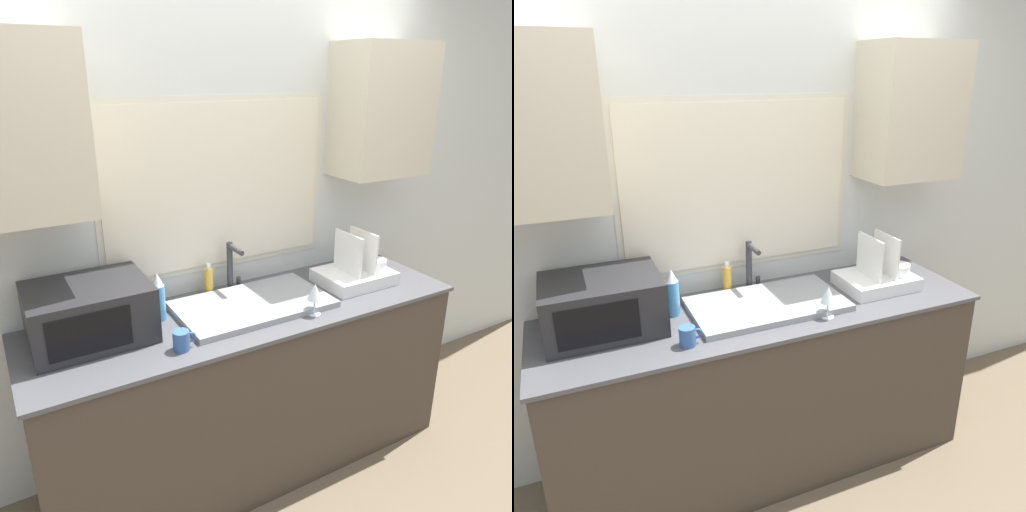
# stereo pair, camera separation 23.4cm
# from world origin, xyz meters

# --- Properties ---
(ground_plane) EXTENTS (12.00, 12.00, 0.00)m
(ground_plane) POSITION_xyz_m (0.00, 0.00, 0.00)
(ground_plane) COLOR brown
(countertop) EXTENTS (2.17, 0.66, 0.93)m
(countertop) POSITION_xyz_m (0.00, 0.32, 0.47)
(countertop) COLOR #42382D
(countertop) RESTS_ON ground_plane
(wall_back) EXTENTS (6.00, 0.38, 2.60)m
(wall_back) POSITION_xyz_m (0.00, 0.63, 1.40)
(wall_back) COLOR silver
(wall_back) RESTS_ON ground_plane
(sink_basin) EXTENTS (0.76, 0.43, 0.03)m
(sink_basin) POSITION_xyz_m (0.02, 0.32, 0.95)
(sink_basin) COLOR gray
(sink_basin) RESTS_ON countertop
(faucet) EXTENTS (0.08, 0.15, 0.26)m
(faucet) POSITION_xyz_m (0.02, 0.54, 1.08)
(faucet) COLOR #333338
(faucet) RESTS_ON countertop
(microwave) EXTENTS (0.51, 0.39, 0.25)m
(microwave) POSITION_xyz_m (-0.74, 0.40, 1.05)
(microwave) COLOR #232326
(microwave) RESTS_ON countertop
(dish_rack) EXTENTS (0.39, 0.30, 0.29)m
(dish_rack) POSITION_xyz_m (0.66, 0.30, 0.99)
(dish_rack) COLOR white
(dish_rack) RESTS_ON countertop
(spray_bottle) EXTENTS (0.06, 0.06, 0.23)m
(spray_bottle) POSITION_xyz_m (-0.42, 0.42, 1.04)
(spray_bottle) COLOR #4C99D8
(spray_bottle) RESTS_ON countertop
(soap_bottle) EXTENTS (0.05, 0.05, 0.17)m
(soap_bottle) POSITION_xyz_m (-0.10, 0.56, 1.01)
(soap_bottle) COLOR gold
(soap_bottle) RESTS_ON countertop
(mug_near_sink) EXTENTS (0.10, 0.07, 0.09)m
(mug_near_sink) POSITION_xyz_m (-0.43, 0.11, 0.97)
(mug_near_sink) COLOR #335999
(mug_near_sink) RESTS_ON countertop
(wine_glass) EXTENTS (0.07, 0.07, 0.16)m
(wine_glass) POSITION_xyz_m (0.24, 0.10, 1.04)
(wine_glass) COLOR silver
(wine_glass) RESTS_ON countertop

